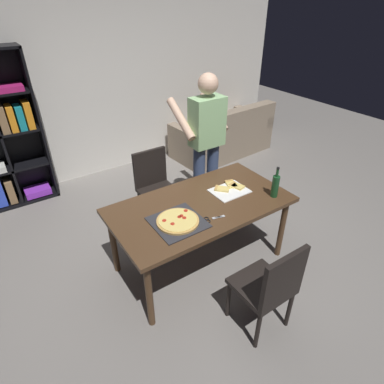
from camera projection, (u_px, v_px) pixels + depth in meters
The scene contains 11 objects.
ground_plane at pixel (200, 261), 3.41m from camera, with size 12.00×12.00×0.00m, color gray.
back_wall at pixel (95, 80), 4.49m from camera, with size 6.40×0.10×2.80m, color silver.
dining_table at pixel (201, 210), 3.05m from camera, with size 1.71×0.92×0.75m.
chair_near_camera at pixel (270, 285), 2.47m from camera, with size 0.42×0.42×0.90m.
chair_far_side at pixel (155, 183), 3.80m from camera, with size 0.42×0.42×0.90m.
couch at pixel (224, 137), 5.54m from camera, with size 1.76×0.97×0.85m.
person_serving_pizza at pixel (206, 141), 3.66m from camera, with size 0.55×0.54×1.75m.
pepperoni_pizza_on_tray at pixel (178, 221), 2.75m from camera, with size 0.43×0.43×0.04m.
pizza_slices_on_towel at pixel (229, 189), 3.21m from camera, with size 0.36×0.30×0.03m.
wine_bottle at pixel (275, 186), 3.05m from camera, with size 0.07×0.07×0.32m.
kitchen_scissors at pixel (211, 219), 2.79m from camera, with size 0.20×0.10×0.01m.
Camera 1 is at (-1.46, -2.02, 2.44)m, focal length 29.77 mm.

